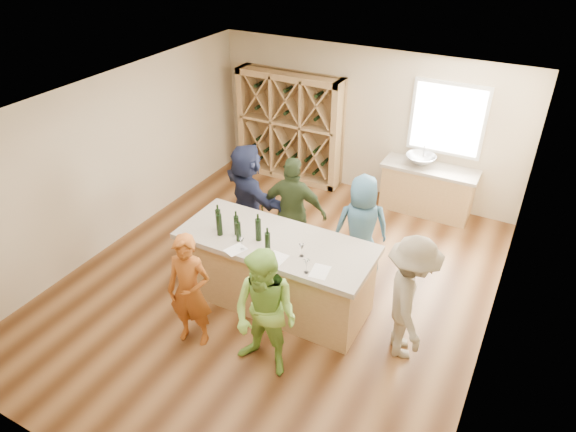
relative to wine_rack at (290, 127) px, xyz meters
The scene contains 34 objects.
floor 3.78m from the wine_rack, 65.36° to the right, with size 6.00×7.00×0.10m, color brown.
ceiling 4.00m from the wine_rack, 65.36° to the right, with size 6.00×7.00×0.10m, color white.
wall_back 1.56m from the wine_rack, 10.57° to the left, with size 6.00×0.10×2.80m, color #C9B592.
wall_front 6.99m from the wine_rack, 77.60° to the right, with size 6.00×0.10×2.80m, color #C9B592.
wall_left 3.63m from the wine_rack, 115.36° to the right, with size 0.10×7.00×2.80m, color #C9B592.
wall_right 5.61m from the wine_rack, 35.70° to the right, with size 0.10×7.00×2.80m, color #C9B592.
window_frame 3.08m from the wine_rack, ahead, with size 1.30×0.06×1.30m, color white.
window_pane 3.07m from the wine_rack, ahead, with size 1.18×0.01×1.18m, color white.
wine_rack is the anchor object (origin of this frame).
back_counter_base 2.98m from the wine_rack, ahead, with size 1.60×0.58×0.86m, color tan.
back_counter_top 2.91m from the wine_rack, ahead, with size 1.70×0.62×0.06m, color #A59987.
sink 2.70m from the wine_rack, ahead, with size 0.54×0.54×0.19m, color silver.
faucet 2.70m from the wine_rack, ahead, with size 0.02×0.02×0.30m, color silver.
tasting_counter_base 4.01m from the wine_rack, 64.81° to the right, with size 2.60×1.00×1.00m, color tan.
tasting_counter_top 3.97m from the wine_rack, 64.81° to the right, with size 2.72×1.12×0.08m, color #A59987.
wine_bottle_a 3.83m from the wine_rack, 76.98° to the right, with size 0.08×0.08×0.31m, color black.
wine_bottle_b 3.95m from the wine_rack, 76.10° to the right, with size 0.08×0.08×0.32m, color black.
wine_bottle_c 3.89m from the wine_rack, 72.82° to the right, with size 0.07×0.07×0.29m, color black.
wine_bottle_d 4.04m from the wine_rack, 71.85° to the right, with size 0.07×0.07×0.29m, color black.
wine_bottle_e 3.99m from the wine_rack, 68.13° to the right, with size 0.08×0.08×0.33m, color black.
wine_glass_a 4.23m from the wine_rack, 70.57° to the right, with size 0.06×0.06×0.17m, color white.
wine_glass_b 4.48m from the wine_rack, 65.37° to the right, with size 0.06×0.06×0.16m, color white.
wine_glass_c 4.68m from the wine_rack, 59.54° to the right, with size 0.07×0.07×0.20m, color white.
wine_glass_d 4.33m from the wine_rack, 60.03° to the right, with size 0.07×0.07×0.19m, color white.
tasting_menu_a 4.25m from the wine_rack, 71.73° to the right, with size 0.20×0.27×0.00m, color white.
tasting_menu_b 4.41m from the wine_rack, 64.48° to the right, with size 0.24×0.33×0.00m, color white.
tasting_menu_c 4.67m from the wine_rack, 57.46° to the right, with size 0.22×0.30×0.00m, color white.
person_near_left 4.89m from the wine_rack, 77.03° to the right, with size 0.59×0.43×1.62m, color #994C19.
person_near_right 5.21m from the wine_rack, 65.20° to the right, with size 0.85×0.46×1.74m, color #8CC64C.
person_server 5.14m from the wine_rack, 45.51° to the right, with size 1.12×0.52×1.74m, color gray.
person_far_mid 2.95m from the wine_rack, 60.97° to the right, with size 1.06×0.54×1.80m, color #263319.
person_far_right 3.46m from the wine_rack, 44.06° to the right, with size 0.82×0.53×1.68m, color #335972.
person_far_left 2.50m from the wine_rack, 77.99° to the right, with size 1.65×0.59×1.78m, color #191E38.
wine_bottle_f 4.26m from the wine_rack, 65.92° to the right, with size 0.07×0.07×0.30m, color black.
Camera 1 is at (3.03, -5.29, 5.02)m, focal length 32.00 mm.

